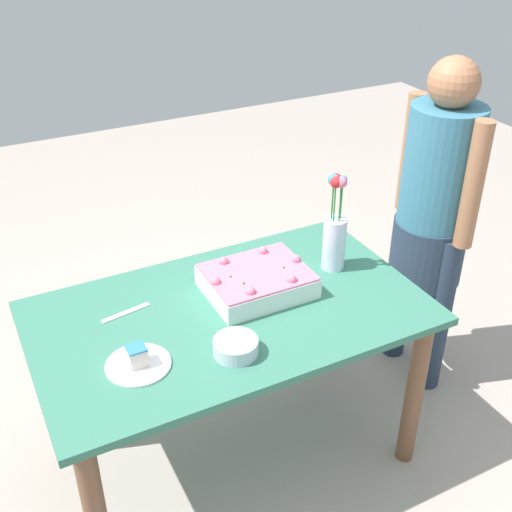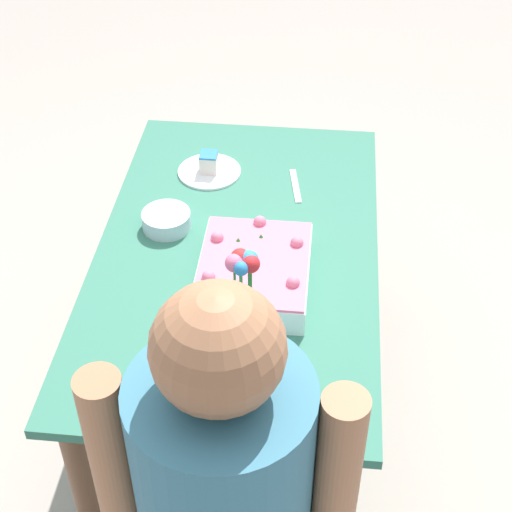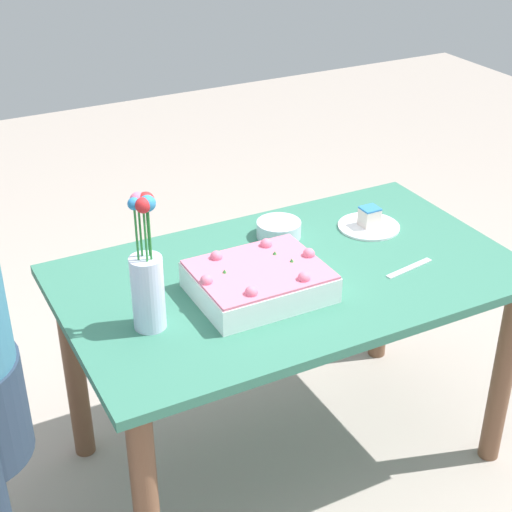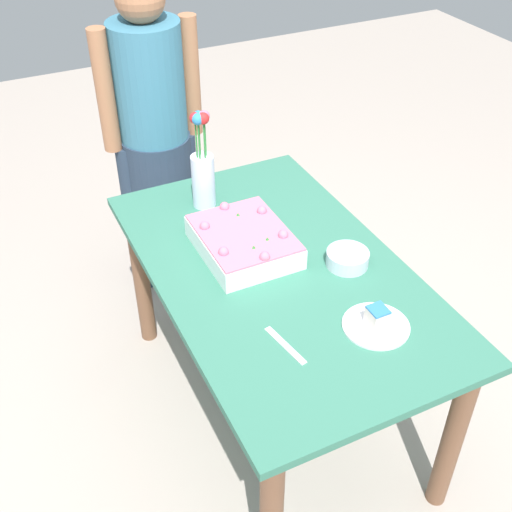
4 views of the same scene
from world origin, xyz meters
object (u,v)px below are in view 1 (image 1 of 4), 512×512
object	(u,v)px
cake_knife	(126,313)
fruit_bowl	(236,347)
sheet_cake	(257,281)
serving_plate_with_slice	(138,361)
person_standing	(433,210)
flower_vase	(335,233)

from	to	relation	value
cake_knife	fruit_bowl	distance (m)	0.45
sheet_cake	serving_plate_with_slice	bearing A→B (deg)	-158.88
sheet_cake	person_standing	xyz separation A→B (m)	(0.85, 0.04, 0.08)
flower_vase	fruit_bowl	xyz separation A→B (m)	(-0.57, -0.30, -0.13)
cake_knife	fruit_bowl	world-z (taller)	fruit_bowl
serving_plate_with_slice	person_standing	distance (m)	1.40
person_standing	cake_knife	bearing A→B (deg)	-2.02
sheet_cake	fruit_bowl	xyz separation A→B (m)	(-0.23, -0.29, -0.02)
fruit_bowl	person_standing	distance (m)	1.13
sheet_cake	flower_vase	world-z (taller)	flower_vase
serving_plate_with_slice	fruit_bowl	xyz separation A→B (m)	(0.30, -0.09, 0.01)
cake_knife	flower_vase	xyz separation A→B (m)	(0.82, -0.07, 0.15)
person_standing	fruit_bowl	bearing A→B (deg)	16.89
sheet_cake	flower_vase	bearing A→B (deg)	1.98
sheet_cake	person_standing	world-z (taller)	person_standing
serving_plate_with_slice	flower_vase	size ratio (longest dim) A/B	0.53
serving_plate_with_slice	person_standing	world-z (taller)	person_standing
cake_knife	person_standing	size ratio (longest dim) A/B	0.12
serving_plate_with_slice	cake_knife	world-z (taller)	serving_plate_with_slice
sheet_cake	person_standing	size ratio (longest dim) A/B	0.25
sheet_cake	cake_knife	xyz separation A→B (m)	(-0.48, 0.09, -0.04)
sheet_cake	fruit_bowl	size ratio (longest dim) A/B	2.54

